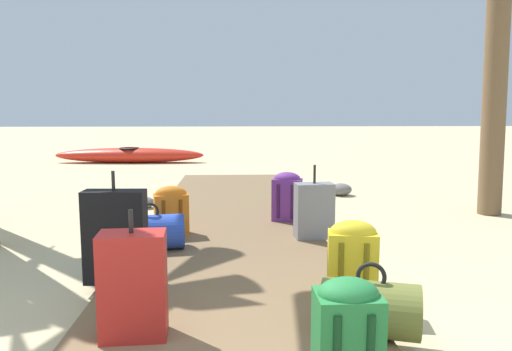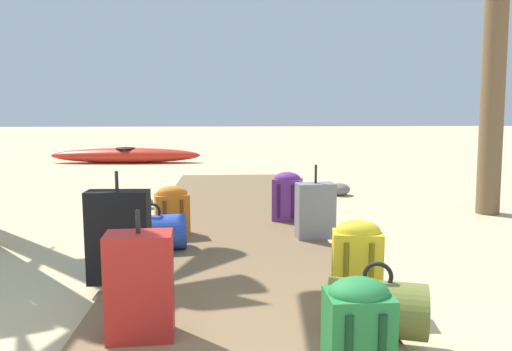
# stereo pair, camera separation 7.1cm
# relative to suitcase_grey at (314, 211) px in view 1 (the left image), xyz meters

# --- Properties ---
(ground_plane) EXTENTS (60.00, 60.00, 0.00)m
(ground_plane) POSITION_rel_suitcase_grey_xyz_m (-0.79, -0.18, -0.35)
(ground_plane) COLOR #CCB789
(boardwalk) EXTENTS (1.80, 7.85, 0.08)m
(boardwalk) POSITION_rel_suitcase_grey_xyz_m (-0.79, 0.61, -0.31)
(boardwalk) COLOR brown
(boardwalk) RESTS_ON ground
(suitcase_grey) EXTENTS (0.38, 0.23, 0.71)m
(suitcase_grey) POSITION_rel_suitcase_grey_xyz_m (0.00, 0.00, 0.00)
(suitcase_grey) COLOR slate
(suitcase_grey) RESTS_ON boardwalk
(backpack_yellow) EXTENTS (0.34, 0.25, 0.53)m
(backpack_yellow) POSITION_rel_suitcase_grey_xyz_m (0.01, -1.55, 0.01)
(backpack_yellow) COLOR gold
(backpack_yellow) RESTS_ON boardwalk
(backpack_green) EXTENTS (0.28, 0.24, 0.54)m
(backpack_green) POSITION_rel_suitcase_grey_xyz_m (-0.27, -2.67, 0.02)
(backpack_green) COLOR #237538
(backpack_green) RESTS_ON boardwalk
(suitcase_red) EXTENTS (0.37, 0.24, 0.71)m
(suitcase_red) POSITION_rel_suitcase_grey_xyz_m (-1.30, -2.04, 0.03)
(suitcase_red) COLOR red
(suitcase_red) RESTS_ON boardwalk
(duffel_bag_olive) EXTENTS (0.59, 0.44, 0.42)m
(duffel_bag_olive) POSITION_rel_suitcase_grey_xyz_m (-0.01, -2.07, -0.11)
(duffel_bag_olive) COLOR olive
(duffel_bag_olive) RESTS_ON boardwalk
(duffel_bag_blue) EXTENTS (0.63, 0.40, 0.42)m
(duffel_bag_blue) POSITION_rel_suitcase_grey_xyz_m (-1.50, -0.34, -0.11)
(duffel_bag_blue) COLOR #2847B7
(duffel_bag_blue) RESTS_ON boardwalk
(suitcase_black) EXTENTS (0.44, 0.19, 0.81)m
(suitcase_black) POSITION_rel_suitcase_grey_xyz_m (-1.60, -1.16, 0.07)
(suitcase_black) COLOR black
(suitcase_black) RESTS_ON boardwalk
(backpack_purple) EXTENTS (0.36, 0.30, 0.54)m
(backpack_purple) POSITION_rel_suitcase_grey_xyz_m (-0.18, 0.76, 0.02)
(backpack_purple) COLOR #6B2D84
(backpack_purple) RESTS_ON boardwalk
(backpack_orange) EXTENTS (0.36, 0.27, 0.49)m
(backpack_orange) POSITION_rel_suitcase_grey_xyz_m (-1.38, 0.17, -0.01)
(backpack_orange) COLOR orange
(backpack_orange) RESTS_ON boardwalk
(kayak) EXTENTS (3.57, 0.70, 0.36)m
(kayak) POSITION_rel_suitcase_grey_xyz_m (-3.31, 7.39, -0.16)
(kayak) COLOR red
(kayak) RESTS_ON ground
(rock_right_near) EXTENTS (0.35, 0.34, 0.18)m
(rock_right_near) POSITION_rel_suitcase_grey_xyz_m (0.84, 2.74, -0.25)
(rock_right_near) COLOR slate
(rock_right_near) RESTS_ON ground
(rock_left_mid) EXTENTS (0.30, 0.28, 0.15)m
(rock_left_mid) POSITION_rel_suitcase_grey_xyz_m (-1.96, 1.89, -0.27)
(rock_left_mid) COLOR slate
(rock_left_mid) RESTS_ON ground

